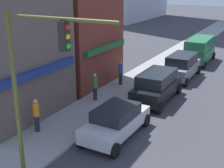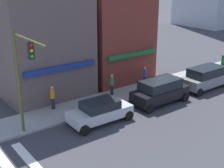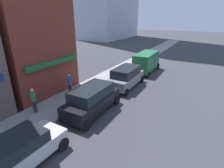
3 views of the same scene
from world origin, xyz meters
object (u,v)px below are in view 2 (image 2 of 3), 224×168
at_px(suv_black, 160,91).
at_px(pedestrian_green_top, 112,84).
at_px(suv_grey, 206,77).
at_px(pedestrian_orange_vest, 53,97).
at_px(sedan_silver, 100,111).
at_px(traffic_signal, 23,70).
at_px(pedestrian_blue_shirt, 145,76).

distance_m(suv_black, pedestrian_green_top, 3.99).
bearing_deg(suv_grey, pedestrian_orange_vest, 163.91).
bearing_deg(sedan_silver, pedestrian_green_top, 44.93).
relative_size(traffic_signal, sedan_silver, 1.48).
bearing_deg(pedestrian_green_top, pedestrian_orange_vest, -173.87).
relative_size(sedan_silver, suv_grey, 0.94).
bearing_deg(traffic_signal, pedestrian_blue_shirt, 12.37).
height_order(traffic_signal, sedan_silver, traffic_signal).
height_order(suv_black, pedestrian_orange_vest, suv_black).
relative_size(suv_black, pedestrian_orange_vest, 2.66).
height_order(traffic_signal, suv_black, traffic_signal).
xyz_separation_m(traffic_signal, pedestrian_green_top, (8.26, 2.61, -3.38)).
distance_m(traffic_signal, suv_grey, 16.40).
xyz_separation_m(suv_grey, pedestrian_orange_vest, (-12.95, 3.66, 0.04)).
bearing_deg(traffic_signal, suv_grey, -2.67).
distance_m(pedestrian_blue_shirt, pedestrian_orange_vest, 8.77).
height_order(pedestrian_blue_shirt, pedestrian_green_top, same).
bearing_deg(sedan_silver, traffic_signal, 172.15).
bearing_deg(suv_grey, pedestrian_blue_shirt, 141.07).
distance_m(traffic_signal, pedestrian_orange_vest, 5.41).
height_order(sedan_silver, pedestrian_blue_shirt, pedestrian_blue_shirt).
distance_m(traffic_signal, suv_black, 10.98).
distance_m(suv_black, pedestrian_blue_shirt, 3.63).
relative_size(suv_grey, pedestrian_green_top, 2.66).
height_order(suv_black, suv_grey, same).
relative_size(suv_grey, pedestrian_orange_vest, 2.66).
distance_m(sedan_silver, suv_grey, 11.26).
relative_size(traffic_signal, pedestrian_orange_vest, 3.72).
height_order(suv_grey, pedestrian_orange_vest, suv_grey).
height_order(sedan_silver, pedestrian_orange_vest, pedestrian_orange_vest).
xyz_separation_m(suv_grey, pedestrian_blue_shirt, (-4.18, 3.34, 0.04)).
xyz_separation_m(traffic_signal, pedestrian_blue_shirt, (11.84, 2.60, -3.38)).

